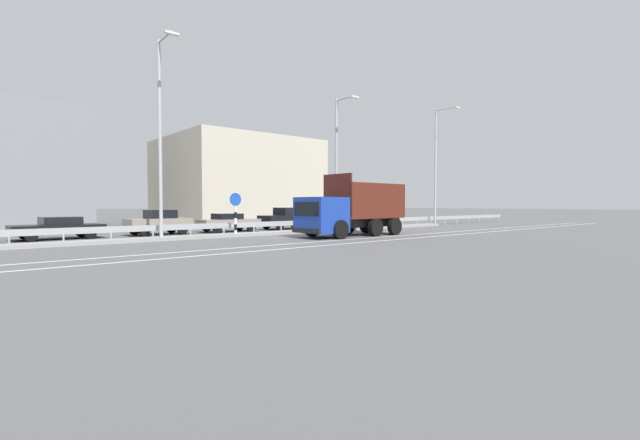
# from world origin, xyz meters

# --- Properties ---
(ground_plane) EXTENTS (320.00, 320.00, 0.00)m
(ground_plane) POSITION_xyz_m (0.00, 0.00, 0.00)
(ground_plane) COLOR #565659
(lane_strip_0) EXTENTS (61.56, 0.16, 0.01)m
(lane_strip_0) POSITION_xyz_m (2.79, -4.02, 0.00)
(lane_strip_0) COLOR silver
(lane_strip_0) RESTS_ON ground_plane
(lane_strip_1) EXTENTS (61.56, 0.16, 0.01)m
(lane_strip_1) POSITION_xyz_m (2.79, -5.69, 0.00)
(lane_strip_1) COLOR silver
(lane_strip_1) RESTS_ON ground_plane
(median_island) EXTENTS (33.86, 1.10, 0.18)m
(median_island) POSITION_xyz_m (0.00, 1.91, 0.09)
(median_island) COLOR gray
(median_island) RESTS_ON ground_plane
(median_guardrail) EXTENTS (61.56, 0.09, 0.78)m
(median_guardrail) POSITION_xyz_m (-0.00, 2.83, 0.57)
(median_guardrail) COLOR #9EA0A5
(median_guardrail) RESTS_ON ground_plane
(dump_truck) EXTENTS (7.42, 2.80, 3.67)m
(dump_truck) POSITION_xyz_m (1.92, -2.24, 1.25)
(dump_truck) COLOR #19389E
(dump_truck) RESTS_ON ground_plane
(median_road_sign) EXTENTS (0.84, 0.16, 2.61)m
(median_road_sign) POSITION_xyz_m (-2.86, 1.91, 1.42)
(median_road_sign) COLOR white
(median_road_sign) RESTS_ON ground_plane
(street_lamp_1) EXTENTS (0.70, 2.04, 10.42)m
(street_lamp_1) POSITION_xyz_m (-7.23, 1.81, 5.69)
(street_lamp_1) COLOR #ADADB2
(street_lamp_1) RESTS_ON ground_plane
(street_lamp_2) EXTENTS (0.70, 1.96, 9.33)m
(street_lamp_2) POSITION_xyz_m (5.08, 1.65, 5.12)
(street_lamp_2) COLOR #ADADB2
(street_lamp_2) RESTS_ON ground_plane
(street_lamp_3) EXTENTS (0.71, 2.26, 10.42)m
(street_lamp_3) POSITION_xyz_m (17.40, 1.96, 5.71)
(street_lamp_3) COLOR #ADADB2
(street_lamp_3) RESTS_ON ground_plane
(parked_car_2) EXTENTS (4.50, 2.22, 1.22)m
(parked_car_2) POSITION_xyz_m (-11.24, 6.30, 0.64)
(parked_car_2) COLOR black
(parked_car_2) RESTS_ON ground_plane
(parked_car_3) EXTENTS (3.91, 1.96, 1.56)m
(parked_car_3) POSITION_xyz_m (-5.84, 6.19, 0.77)
(parked_car_3) COLOR gray
(parked_car_3) RESTS_ON ground_plane
(parked_car_4) EXTENTS (4.13, 2.06, 1.27)m
(parked_car_4) POSITION_xyz_m (-1.11, 6.06, 0.67)
(parked_car_4) COLOR gray
(parked_car_4) RESTS_ON ground_plane
(parked_car_5) EXTENTS (4.49, 2.05, 1.65)m
(parked_car_5) POSITION_xyz_m (3.96, 6.12, 0.81)
(parked_car_5) COLOR black
(parked_car_5) RESTS_ON ground_plane
(parked_car_6) EXTENTS (4.07, 2.03, 1.39)m
(parked_car_6) POSITION_xyz_m (9.41, 6.07, 0.70)
(parked_car_6) COLOR #335B33
(parked_car_6) RESTS_ON ground_plane
(background_building_1) EXTENTS (13.61, 13.15, 8.38)m
(background_building_1) POSITION_xyz_m (6.60, 18.78, 4.19)
(background_building_1) COLOR beige
(background_building_1) RESTS_ON ground_plane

